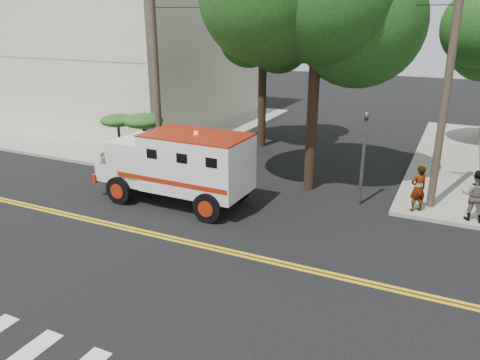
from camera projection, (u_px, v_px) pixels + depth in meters
The scene contains 13 objects.
ground at pixel (200, 245), 14.78m from camera, with size 100.00×100.00×0.00m, color black.
sidewalk_nw at pixel (128, 122), 31.75m from camera, with size 17.00×17.00×0.15m, color gray.
building_left at pixel (112, 43), 32.17m from camera, with size 16.00×14.00×10.00m, color beige.
utility_pole_left at pixel (156, 73), 20.69m from camera, with size 0.28×0.28×9.00m, color #382D23.
utility_pole_right at pixel (447, 89), 16.02m from camera, with size 0.28×0.28×9.00m, color #382D23.
tree_main at pixel (327, 6), 16.91m from camera, with size 6.08×5.70×9.85m.
tree_left at pixel (267, 40), 24.03m from camera, with size 4.48×4.20×7.70m.
traffic_signal at pixel (364, 149), 17.27m from camera, with size 0.15×0.18×3.60m.
accessibility_sign at pixel (151, 139), 22.11m from camera, with size 0.45×0.10×2.02m.
palm_planter at pixel (136, 129), 22.90m from camera, with size 3.52×2.63×2.36m.
armored_truck at pixel (179, 163), 17.67m from camera, with size 6.20×2.59×2.80m.
pedestrian_a at pixel (418, 189), 16.76m from camera, with size 0.63×0.41×1.72m, color gray.
pedestrian_b at pixel (475, 195), 15.99m from camera, with size 0.88×0.68×1.80m, color gray.
Camera 1 is at (6.85, -11.44, 6.81)m, focal length 35.00 mm.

